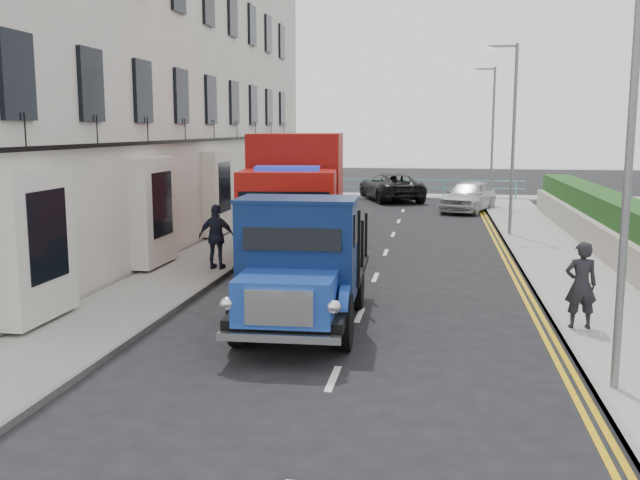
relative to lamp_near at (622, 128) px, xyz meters
The scene contains 21 objects.
ground 6.12m from the lamp_near, 154.42° to the left, with size 120.00×120.00×0.00m, color black.
pavement_west 14.98m from the lamp_near, 130.45° to the left, with size 2.40×38.00×0.12m, color gray.
pavement_east 11.74m from the lamp_near, 84.17° to the left, with size 2.60×38.00×0.12m, color gray.
promenade 31.53m from the lamp_near, 97.67° to the left, with size 30.00×2.50×0.12m, color gray.
sea_plane 62.27m from the lamp_near, 93.85° to the left, with size 120.00×120.00×0.00m, color slate.
terrace_west 20.52m from the lamp_near, 132.29° to the left, with size 6.31×30.20×14.25m.
garden_east 11.82m from the lamp_near, 74.59° to the left, with size 1.45×28.00×1.75m.
seafront_railing 30.68m from the lamp_near, 97.88° to the left, with size 13.00×0.08×1.11m.
lamp_near is the anchor object (origin of this frame).
lamp_mid 16.00m from the lamp_near, 90.00° to the left, with size 1.23×0.18×7.00m.
lamp_far 26.00m from the lamp_near, 90.00° to the left, with size 1.23×0.18×7.00m.
bedford_lorry 6.38m from the lamp_near, 154.88° to the left, with size 2.43×5.71×2.66m.
red_lorry 12.03m from the lamp_near, 124.16° to the left, with size 3.25×7.57×3.85m.
parked_car_front 11.76m from the lamp_near, 126.98° to the left, with size 1.51×3.74×1.27m, color black.
parked_car_mid 15.30m from the lamp_near, 118.27° to the left, with size 1.31×3.75×1.23m, color #57A1BB.
parked_car_rear 17.08m from the lamp_near, 117.67° to the left, with size 1.86×4.58×1.33m, color silver.
seafront_car_left 29.62m from the lamp_near, 99.99° to the left, with size 2.56×5.55×1.54m, color black.
seafront_car_right 24.42m from the lamp_near, 92.44° to the left, with size 1.79×4.46×1.52m, color silver.
pedestrian_east_near 4.49m from the lamp_near, 86.16° to the left, with size 0.63×0.41×1.72m, color black.
pedestrian_west_near 12.03m from the lamp_near, 137.37° to the left, with size 1.06×0.44×1.81m, color #1B2131.
pedestrian_west_far 19.39m from the lamp_near, 117.13° to the left, with size 0.93×0.61×1.91m, color #473633.
Camera 1 is at (1.56, -12.89, 4.00)m, focal length 40.00 mm.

